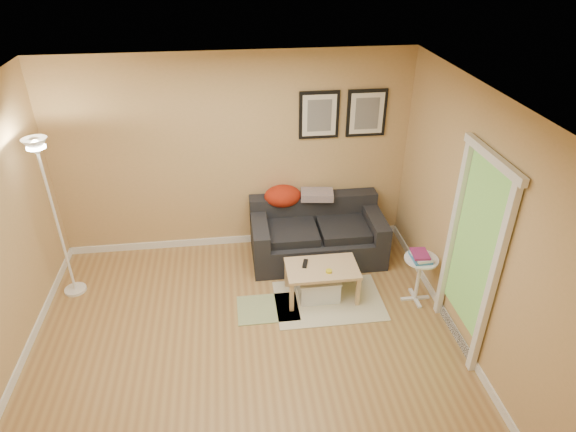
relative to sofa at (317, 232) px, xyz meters
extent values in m
plane|color=#A78047|center=(-1.02, -1.53, -0.38)|extent=(4.50, 4.50, 0.00)
plane|color=white|center=(-1.02, -1.53, 2.23)|extent=(4.50, 4.50, 0.00)
plane|color=tan|center=(-1.02, 0.47, 0.92)|extent=(4.50, 0.00, 4.50)
plane|color=tan|center=(1.23, -1.53, 0.92)|extent=(0.00, 4.00, 4.00)
cube|color=white|center=(-1.02, 0.46, -0.33)|extent=(4.50, 0.02, 0.10)
cube|color=white|center=(-3.26, -1.53, -0.33)|extent=(0.02, 4.00, 0.10)
cube|color=white|center=(1.22, -1.53, -0.33)|extent=(0.02, 4.00, 0.10)
cube|color=beige|center=(-0.02, -0.93, -0.37)|extent=(1.25, 0.85, 0.01)
cube|color=#668C4C|center=(-0.74, -0.97, -0.37)|extent=(0.70, 0.50, 0.01)
cube|color=black|center=(-0.28, -0.73, 0.05)|extent=(0.09, 0.17, 0.02)
cylinder|color=yellow|center=(-0.03, -0.92, 0.06)|extent=(0.07, 0.07, 0.03)
camera|label=1|loc=(-1.06, -5.32, 3.42)|focal=30.73mm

